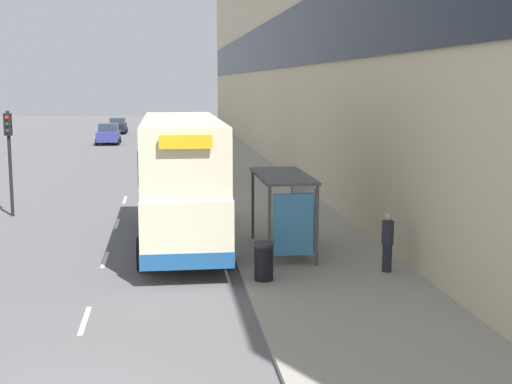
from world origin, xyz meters
The scene contains 15 objects.
pavement centered at (6.50, 38.50, 0.07)m, with size 5.00×93.00×0.14m.
terrace_facade centered at (10.49, 38.50, 8.84)m, with size 3.10×93.00×17.68m.
lane_mark_1 centered at (0.00, 5.64, 0.01)m, with size 0.12×2.00×0.01m.
lane_mark_2 centered at (0.00, 11.42, 0.01)m, with size 0.12×2.00×0.01m.
lane_mark_3 centered at (0.00, 17.20, 0.01)m, with size 0.12×2.00×0.01m.
lane_mark_4 centered at (0.00, 22.98, 0.01)m, with size 0.12×2.00×0.01m.
bus_shelter centered at (5.77, 10.99, 1.88)m, with size 1.60×4.20×2.48m.
double_decker_bus_near centered at (2.47, 13.31, 2.28)m, with size 2.85×10.61×4.30m.
car_0 centered at (-3.14, 68.00, 0.83)m, with size 1.99×4.31×1.67m.
car_1 centered at (2.93, 29.33, 0.90)m, with size 2.05×4.42×1.83m.
car_2 centered at (-3.10, 54.31, 0.90)m, with size 2.09×3.89×1.85m.
pedestrian_at_shelter centered at (6.45, 11.85, 1.06)m, with size 0.36×0.36×1.81m.
pedestrian_1 centered at (8.16, 8.47, 1.01)m, with size 0.34×0.34×1.69m.
litter_bin centered at (4.55, 8.04, 0.67)m, with size 0.55×0.55×1.05m.
traffic_light_far_kerb centered at (-4.40, 19.40, 2.95)m, with size 0.30×0.32×4.35m.
Camera 1 is at (1.94, -10.69, 5.50)m, focal length 50.00 mm.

